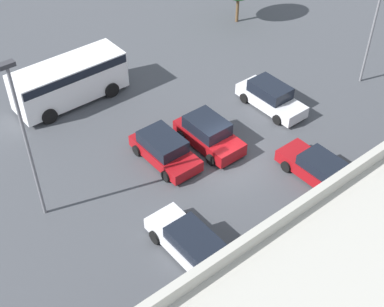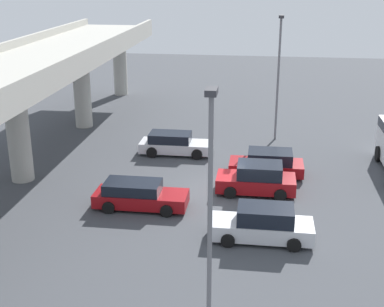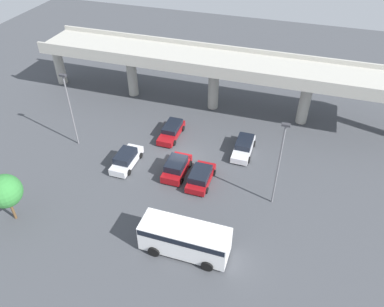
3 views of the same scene
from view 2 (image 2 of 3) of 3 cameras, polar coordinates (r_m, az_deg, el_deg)
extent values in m
plane|color=#424449|center=(30.42, 3.14, -3.92)|extent=(96.84, 96.84, 0.00)
cube|color=#ADAAA0|center=(31.68, -18.68, 7.93)|extent=(45.19, 6.51, 0.90)
cube|color=#ADAAA0|center=(30.31, -13.48, 9.33)|extent=(45.19, 0.30, 0.55)
cylinder|color=#ADAAA0|center=(32.45, -18.05, 2.11)|extent=(1.32, 1.32, 5.83)
cylinder|color=#ADAAA0|center=(42.55, -11.65, 6.63)|extent=(1.32, 1.32, 5.83)
cylinder|color=#ADAAA0|center=(53.14, -7.69, 9.34)|extent=(1.32, 1.32, 5.83)
cube|color=silver|center=(25.11, 7.39, -7.97)|extent=(1.78, 4.74, 0.74)
cube|color=black|center=(24.78, 7.85, -6.46)|extent=(1.64, 2.56, 0.74)
cylinder|color=black|center=(24.44, 3.85, -9.26)|extent=(0.22, 0.64, 0.64)
cylinder|color=black|center=(26.05, 4.13, -7.35)|extent=(0.22, 0.64, 0.64)
cylinder|color=black|center=(24.47, 10.83, -9.56)|extent=(0.22, 0.64, 0.64)
cylinder|color=black|center=(26.08, 10.65, -7.63)|extent=(0.22, 0.64, 0.64)
cube|color=maroon|center=(28.19, -5.44, -4.79)|extent=(1.81, 4.87, 0.68)
cube|color=black|center=(28.04, -6.35, -3.56)|extent=(1.67, 2.91, 0.57)
cylinder|color=black|center=(28.82, -2.08, -4.57)|extent=(0.22, 0.64, 0.64)
cylinder|color=black|center=(27.16, -2.74, -6.15)|extent=(0.22, 0.64, 0.64)
cylinder|color=black|center=(29.45, -7.90, -4.21)|extent=(0.22, 0.64, 0.64)
cylinder|color=black|center=(27.83, -8.90, -5.72)|extent=(0.22, 0.64, 0.64)
cube|color=maroon|center=(30.08, 6.81, -3.13)|extent=(1.95, 4.37, 0.77)
cube|color=black|center=(29.79, 7.23, -1.79)|extent=(1.79, 2.46, 0.76)
cylinder|color=black|center=(29.29, 4.09, -4.17)|extent=(0.22, 0.67, 0.67)
cylinder|color=black|center=(31.12, 4.34, -2.72)|extent=(0.22, 0.67, 0.67)
cylinder|color=black|center=(29.27, 9.41, -4.41)|extent=(0.22, 0.67, 0.67)
cylinder|color=black|center=(31.11, 9.33, -2.94)|extent=(0.22, 0.67, 0.67)
cube|color=maroon|center=(32.67, 7.90, -1.44)|extent=(1.96, 4.44, 0.66)
cube|color=black|center=(32.44, 8.33, -0.33)|extent=(1.80, 2.63, 0.70)
cylinder|color=black|center=(31.82, 5.40, -2.28)|extent=(0.22, 0.64, 0.64)
cylinder|color=black|center=(33.69, 5.56, -1.03)|extent=(0.22, 0.64, 0.64)
cylinder|color=black|center=(31.85, 10.35, -2.50)|extent=(0.22, 0.64, 0.64)
cylinder|color=black|center=(33.72, 10.23, -1.24)|extent=(0.22, 0.64, 0.64)
cube|color=silver|center=(35.98, -1.67, 0.75)|extent=(1.81, 4.86, 0.66)
cube|color=black|center=(35.86, -2.35, 1.74)|extent=(1.67, 2.74, 0.61)
cylinder|color=black|center=(36.71, 0.89, 0.85)|extent=(0.22, 0.71, 0.71)
cylinder|color=black|center=(34.97, 0.53, -0.10)|extent=(0.22, 0.71, 0.71)
cylinder|color=black|center=(37.17, -3.73, 1.05)|extent=(0.22, 0.71, 0.71)
cylinder|color=black|center=(35.45, -4.31, 0.11)|extent=(0.22, 0.71, 0.71)
cylinder|color=black|center=(36.72, 19.26, -0.03)|extent=(0.99, 0.29, 0.99)
cylinder|color=slate|center=(38.59, 9.15, 7.65)|extent=(0.16, 0.16, 8.67)
cube|color=#333338|center=(37.95, 9.52, 14.22)|extent=(0.70, 0.35, 0.20)
cylinder|color=slate|center=(17.30, 1.92, -7.44)|extent=(0.16, 0.16, 8.42)
cube|color=#333338|center=(15.83, 2.09, 6.62)|extent=(0.70, 0.35, 0.20)
camera|label=1|loc=(48.03, -16.76, 28.54)|focal=50.00mm
camera|label=3|loc=(48.88, 49.01, 29.60)|focal=35.00mm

